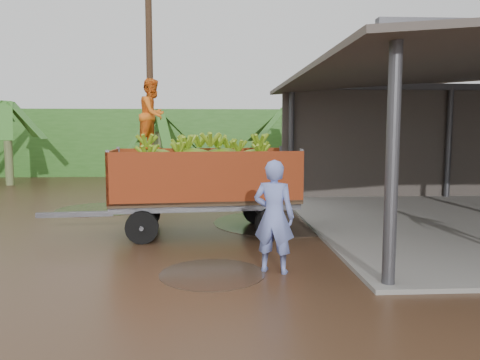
# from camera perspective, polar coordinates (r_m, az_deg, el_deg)

# --- Properties ---
(ground) EXTENTS (100.00, 100.00, 0.00)m
(ground) POSITION_cam_1_polar(r_m,az_deg,el_deg) (11.25, -16.51, -6.83)
(ground) COLOR black
(ground) RESTS_ON ground
(hedge_north) EXTENTS (22.00, 3.00, 3.60)m
(hedge_north) POSITION_cam_1_polar(r_m,az_deg,el_deg) (27.07, -12.96, 4.50)
(hedge_north) COLOR #2D661E
(hedge_north) RESTS_ON ground
(banana_trailer) EXTENTS (6.09, 2.48, 3.66)m
(banana_trailer) POSITION_cam_1_polar(r_m,az_deg,el_deg) (11.21, -4.56, 0.24)
(banana_trailer) COLOR #C1401B
(banana_trailer) RESTS_ON ground
(man_blue) EXTENTS (0.84, 0.70, 1.97)m
(man_blue) POSITION_cam_1_polar(r_m,az_deg,el_deg) (8.11, 4.15, -4.45)
(man_blue) COLOR #7182CF
(man_blue) RESTS_ON ground
(utility_pole) EXTENTS (1.20, 0.24, 8.72)m
(utility_pole) POSITION_cam_1_polar(r_m,az_deg,el_deg) (17.66, -10.93, 12.31)
(utility_pole) COLOR #47301E
(utility_pole) RESTS_ON ground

